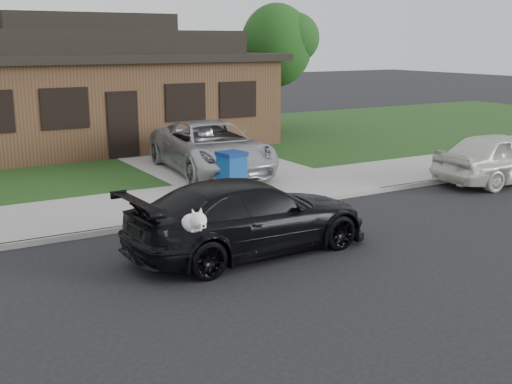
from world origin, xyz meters
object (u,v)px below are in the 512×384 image
sedan (249,216)px  white_compact (504,157)px  recycling_bin (232,172)px  minivan (211,147)px

sedan → white_compact: (9.02, 1.64, 0.03)m
white_compact → recycling_bin: bearing=74.4°
sedan → white_compact: 9.17m
white_compact → recycling_bin: white_compact is taller
sedan → white_compact: white_compact is taller
minivan → white_compact: minivan is taller
minivan → white_compact: 8.15m
white_compact → minivan: bearing=56.4°
sedan → recycling_bin: 4.43m
minivan → recycling_bin: size_ratio=5.09×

